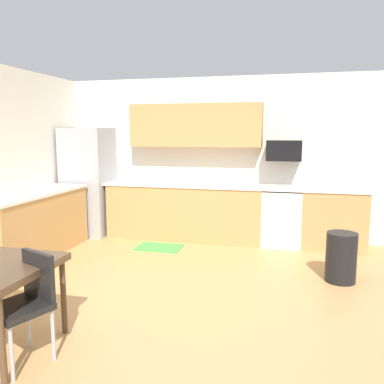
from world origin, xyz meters
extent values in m
plane|color=tan|center=(0.00, 0.00, 0.00)|extent=(12.00, 12.00, 0.00)
cube|color=silver|center=(0.00, 2.65, 1.35)|extent=(5.80, 0.10, 2.70)
cube|color=tan|center=(-0.45, 2.30, 0.45)|extent=(2.60, 0.60, 0.90)
cube|color=tan|center=(1.92, 2.30, 0.45)|extent=(0.95, 0.60, 0.90)
cube|color=tan|center=(-2.30, 0.80, 0.45)|extent=(0.60, 2.00, 0.90)
cube|color=silver|center=(0.00, 2.30, 0.92)|extent=(4.80, 0.64, 0.04)
cube|color=silver|center=(-2.30, 0.80, 0.92)|extent=(0.64, 2.00, 0.04)
cube|color=tan|center=(-0.30, 2.43, 1.90)|extent=(2.20, 0.34, 0.70)
cube|color=#9EA0A5|center=(-2.18, 2.22, 0.93)|extent=(0.76, 0.70, 1.86)
cube|color=white|center=(1.15, 2.30, 0.44)|extent=(0.60, 0.60, 0.88)
cube|color=black|center=(1.15, 2.30, 0.90)|extent=(0.60, 0.60, 0.03)
cube|color=black|center=(1.15, 2.40, 1.50)|extent=(0.54, 0.36, 0.32)
cube|color=#A5A8AD|center=(-0.77, 2.30, 0.88)|extent=(0.48, 0.40, 0.14)
cylinder|color=#B2B5BA|center=(-0.77, 2.48, 1.04)|extent=(0.02, 0.02, 0.24)
cylinder|color=brown|center=(-0.66, -1.86, 0.34)|extent=(0.05, 0.05, 0.67)
cylinder|color=brown|center=(-0.66, -1.08, 0.34)|extent=(0.05, 0.05, 0.67)
cube|color=black|center=(-0.72, -1.58, 0.45)|extent=(0.52, 0.52, 0.05)
cube|color=black|center=(-0.65, -1.42, 0.65)|extent=(0.37, 0.18, 0.40)
cylinder|color=#B2B2B7|center=(-0.63, -1.81, 0.21)|extent=(0.03, 0.03, 0.42)
cylinder|color=#B2B2B7|center=(-0.81, -1.36, 0.21)|extent=(0.03, 0.03, 0.42)
cylinder|color=#B2B2B7|center=(-0.50, -1.49, 0.21)|extent=(0.03, 0.03, 0.42)
cylinder|color=black|center=(1.88, 0.84, 0.30)|extent=(0.36, 0.36, 0.60)
cube|color=#4CA54C|center=(-0.69, 1.65, 0.01)|extent=(0.70, 0.50, 0.01)
camera|label=1|loc=(1.26, -4.03, 1.78)|focal=37.05mm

